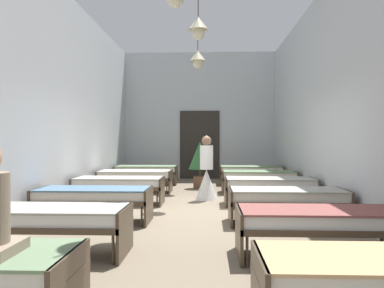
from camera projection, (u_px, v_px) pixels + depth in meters
ground_plane at (192, 215)px, 7.62m from camera, size 5.92×13.89×0.10m
room_shell at (194, 100)px, 8.82m from camera, size 5.72×13.49×4.48m
bed_left_row_1 at (49, 218)px, 4.84m from camera, size 1.90×0.84×0.57m
bed_right_row_1 at (319, 221)px, 4.70m from camera, size 1.90×0.84×0.57m
bed_left_row_2 at (94, 196)px, 6.74m from camera, size 1.90×0.84×0.57m
bed_right_row_2 at (287, 197)px, 6.60m from camera, size 1.90×0.84×0.57m
bed_left_row_3 at (119, 184)px, 8.63m from camera, size 1.90×0.84×0.57m
bed_right_row_3 at (270, 184)px, 8.50m from camera, size 1.90×0.84×0.57m
bed_left_row_4 at (135, 176)px, 10.53m from camera, size 1.90×0.84×0.57m
bed_right_row_4 at (258, 176)px, 10.40m from camera, size 1.90×0.84×0.57m
bed_left_row_5 at (146, 170)px, 12.43m from camera, size 1.90×0.84×0.57m
bed_right_row_5 at (251, 170)px, 12.30m from camera, size 1.90×0.84×0.57m
nurse_near_aisle at (206, 177)px, 9.25m from camera, size 0.52×0.52×1.49m
potted_plant at (200, 159)px, 11.36m from camera, size 0.64×0.64×1.33m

